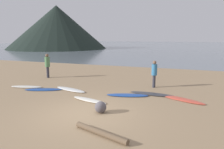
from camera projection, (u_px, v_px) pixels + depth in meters
name	position (u px, v px, depth m)	size (l,w,h in m)	color
ground_plane	(139.00, 74.00, 17.78)	(120.00, 120.00, 0.20)	#997C5B
ocean_water	(176.00, 46.00, 67.24)	(140.00, 100.00, 0.01)	slate
headland_hill	(57.00, 27.00, 52.69)	(24.64, 24.64, 10.62)	black
surfboard_0	(26.00, 87.00, 12.85)	(1.99, 0.51, 0.09)	silver
surfboard_1	(43.00, 89.00, 12.22)	(2.15, 0.60, 0.06)	#1E479E
surfboard_2	(70.00, 89.00, 12.17)	(2.26, 0.56, 0.09)	white
surfboard_3	(89.00, 100.00, 10.17)	(2.02, 0.46, 0.08)	silver
surfboard_4	(127.00, 95.00, 11.02)	(2.19, 0.59, 0.08)	#1E479E
surfboard_5	(152.00, 94.00, 11.23)	(2.43, 0.57, 0.09)	#333338
surfboard_6	(182.00, 99.00, 10.31)	(2.32, 0.56, 0.08)	#D84C38
person_0	(154.00, 72.00, 12.68)	(0.33, 0.33, 1.65)	#2D2D38
person_1	(47.00, 64.00, 15.66)	(0.36, 0.36, 1.80)	#2D2D38
driftwood_log	(101.00, 133.00, 6.62)	(0.19, 0.19, 2.08)	brown
beach_rock_far	(101.00, 107.00, 8.56)	(0.48, 0.48, 0.48)	#514C51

